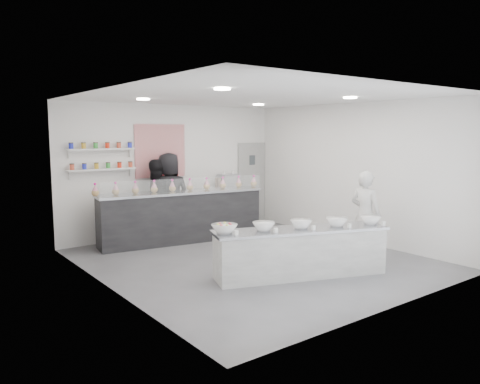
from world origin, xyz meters
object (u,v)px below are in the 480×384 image
(espresso_machine, at_px, (229,183))
(staff_right, at_px, (169,196))
(prep_counter, at_px, (301,252))
(espresso_ledge, at_px, (233,208))
(woman_prep, at_px, (365,215))
(staff_left, at_px, (155,200))
(back_bar, at_px, (182,217))

(espresso_machine, bearing_deg, staff_right, -170.81)
(prep_counter, height_order, espresso_ledge, espresso_ledge)
(espresso_machine, height_order, woman_prep, woman_prep)
(staff_right, bearing_deg, espresso_machine, -153.97)
(espresso_machine, bearing_deg, woman_prep, -84.94)
(espresso_machine, distance_m, staff_right, 1.86)
(woman_prep, distance_m, staff_left, 4.45)
(prep_counter, distance_m, woman_prep, 1.81)
(prep_counter, xyz_separation_m, espresso_machine, (1.41, 4.00, 0.72))
(prep_counter, distance_m, back_bar, 3.34)
(espresso_ledge, relative_size, staff_left, 0.70)
(espresso_machine, xyz_separation_m, staff_right, (-1.83, -0.30, -0.16))
(prep_counter, bearing_deg, staff_left, 121.27)
(back_bar, relative_size, staff_right, 1.85)
(espresso_machine, bearing_deg, espresso_ledge, 0.00)
(prep_counter, bearing_deg, staff_right, 116.76)
(espresso_ledge, bearing_deg, prep_counter, -111.07)
(espresso_ledge, distance_m, staff_left, 2.33)
(woman_prep, relative_size, staff_right, 0.86)
(espresso_ledge, bearing_deg, woman_prep, -86.89)
(staff_left, bearing_deg, woman_prep, 126.52)
(espresso_machine, distance_m, staff_left, 2.17)
(staff_left, xyz_separation_m, staff_right, (0.31, -0.07, 0.07))
(espresso_machine, bearing_deg, back_bar, -158.73)
(espresso_machine, distance_m, woman_prep, 3.95)
(back_bar, xyz_separation_m, espresso_machine, (1.74, 0.68, 0.57))
(prep_counter, bearing_deg, back_bar, 115.94)
(prep_counter, distance_m, staff_right, 3.77)
(back_bar, distance_m, staff_left, 0.69)
(back_bar, height_order, espresso_machine, espresso_machine)
(back_bar, bearing_deg, woman_prep, -48.46)
(staff_right, bearing_deg, woman_prep, 137.84)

